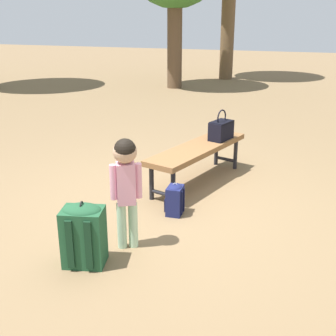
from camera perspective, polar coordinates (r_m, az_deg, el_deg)
ground_plane at (r=4.49m, az=-0.81°, el=-5.38°), size 40.00×40.00×0.00m
park_bench at (r=5.05m, az=3.90°, el=2.26°), size 1.65×0.85×0.45m
handbag at (r=5.29m, az=6.97°, el=5.05°), size 0.36×0.27×0.37m
child_standing at (r=3.55m, az=-5.55°, el=-1.12°), size 0.20×0.24×0.97m
backpack_large at (r=3.51m, az=-10.98°, el=-8.35°), size 0.33×0.37×0.54m
backpack_small at (r=4.32m, az=0.90°, el=-4.02°), size 0.21×0.18×0.33m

